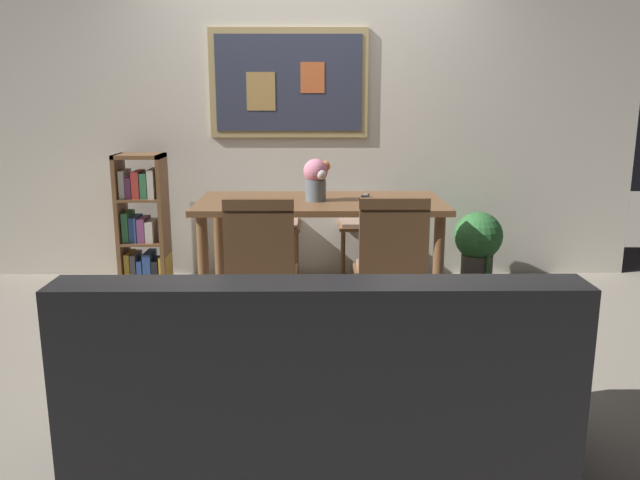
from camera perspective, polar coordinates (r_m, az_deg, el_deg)
The scene contains 12 objects.
ground_plane at distance 3.99m, azimuth -0.95°, elevation -8.42°, with size 12.00×12.00×0.00m, color gray.
wall_back_with_painting at distance 5.14m, azimuth -0.93°, elevation 11.25°, with size 5.20×0.14×2.60m.
dining_table at distance 4.32m, azimuth 0.04°, elevation 2.34°, with size 1.66×0.84×0.76m.
dining_chair_far_left at distance 5.11m, azimuth -3.99°, elevation 2.54°, with size 0.40×0.41×0.91m.
dining_chair_far_right at distance 5.14m, azimuth 3.87°, elevation 2.59°, with size 0.40×0.41×0.91m.
dining_chair_near_right at distance 3.62m, azimuth 6.39°, elevation -1.83°, with size 0.40×0.41×0.91m.
dining_chair_near_left at distance 3.58m, azimuth -5.32°, elevation -1.96°, with size 0.40×0.41×0.91m.
leather_couch at distance 2.55m, azimuth -0.22°, elevation -13.61°, with size 1.80×0.84×0.84m.
bookshelf at distance 5.10m, azimuth -15.58°, elevation 1.24°, with size 0.36×0.28×1.02m.
potted_ivy at distance 5.10m, azimuth 13.98°, elevation -0.27°, with size 0.37×0.37×0.57m.
flower_vase at distance 4.26m, azimuth -0.34°, elevation 5.61°, with size 0.18×0.17×0.28m.
tv_remote at distance 4.41m, azimuth 4.07°, elevation 3.92°, with size 0.07×0.16×0.02m.
Camera 1 is at (0.03, -3.72, 1.45)m, focal length 35.69 mm.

